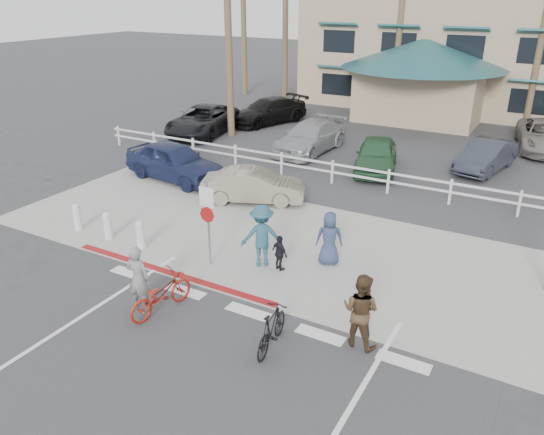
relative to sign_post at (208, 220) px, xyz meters
The scene contains 28 objects.
ground 3.50m from the sign_post, 43.73° to the right, with size 140.00×140.00×0.00m, color #333335.
bike_path 5.00m from the sign_post, 61.29° to the right, with size 12.00×16.00×0.01m, color #333335.
sidewalk_plaza 3.56m from the sign_post, 45.00° to the left, with size 22.00×7.00×0.01m, color gray.
cross_street 6.86m from the sign_post, 69.94° to the left, with size 40.00×5.00×0.01m, color #333335.
parking_lot 16.03m from the sign_post, 81.72° to the left, with size 50.00×16.00×0.01m, color #333335.
curb_red 1.89m from the sign_post, 124.99° to the right, with size 7.00×0.25×0.02m, color maroon.
rail_fence 8.81m from the sign_post, 71.36° to the left, with size 29.40×0.16×1.00m, color silver, non-canonical shape.
building 29.42m from the sign_post, 81.51° to the left, with size 28.00×16.00×11.30m, color tan, non-canonical shape.
sign_post is the anchor object (origin of this frame).
bollard_0 2.69m from the sign_post, behind, with size 0.26×0.26×0.95m, color silver, non-canonical shape.
bollard_1 4.03m from the sign_post, behind, with size 0.26×0.26×0.95m, color silver, non-canonical shape.
bollard_2 5.39m from the sign_post, behind, with size 0.26×0.26×0.95m, color silver, non-canonical shape.
palm_1 25.29m from the sign_post, 113.05° to the left, with size 4.00×4.00×13.00m, color #1E4E1F, non-canonical shape.
palm_10 15.62m from the sign_post, 121.03° to the left, with size 4.00×4.00×12.00m, color #1E4E1F, non-canonical shape.
bike_red 2.83m from the sign_post, 81.72° to the right, with size 0.67×1.91×1.01m, color maroon.
rider_red 2.86m from the sign_post, 93.32° to the right, with size 0.64×0.42×1.75m, color gray.
bike_black 4.45m from the sign_post, 35.94° to the right, with size 0.46×1.65×0.99m, color black.
rider_black 5.42m from the sign_post, 15.73° to the right, with size 0.88×0.69×1.81m, color #47331F.
pedestrian_a 1.61m from the sign_post, 28.58° to the left, with size 1.22×0.70×1.90m, color #255064.
pedestrian_child 2.26m from the sign_post, 19.91° to the left, with size 0.64×0.27×1.09m, color black.
pedestrian_b 3.55m from the sign_post, 30.50° to the left, with size 0.80×0.52×1.63m, color navy.
car_white_sedan 5.24m from the sign_post, 106.88° to the left, with size 1.35×3.86×1.27m, color gray.
car_red_compact 7.99m from the sign_post, 136.20° to the left, with size 1.88×4.69×1.60m, color #1B2347.
lot_car_0 15.43m from the sign_post, 126.93° to the left, with size 2.55×5.53×1.54m, color black.
lot_car_1 12.39m from the sign_post, 101.94° to the left, with size 2.05×5.04×1.46m, color gray.
lot_car_2 10.96m from the sign_post, 83.12° to the left, with size 1.73×4.29×1.46m, color #275532.
lot_car_3 14.37m from the sign_post, 67.21° to the left, with size 1.44×4.13×1.36m, color #262A35.
lot_car_4 17.91m from the sign_post, 114.31° to the left, with size 2.09×5.14×1.49m, color black.
Camera 1 is at (6.09, -8.98, 7.53)m, focal length 35.00 mm.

